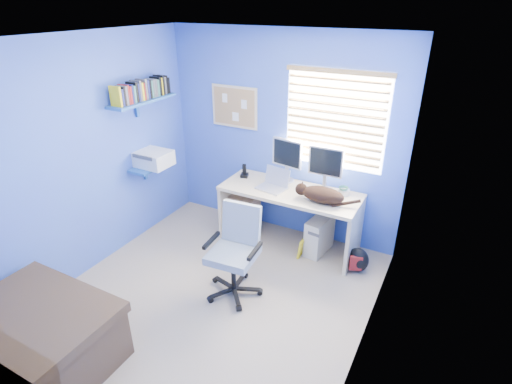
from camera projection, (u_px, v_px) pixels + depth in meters
The scene contains 23 objects.
floor at pixel (214, 296), 4.13m from camera, with size 3.00×3.20×0.00m, color tan.
ceiling at pixel (199, 38), 3.03m from camera, with size 3.00×3.20×0.00m, color white.
wall_back at pixel (282, 137), 4.85m from camera, with size 3.00×0.01×2.50m, color #4058CA.
wall_front at pixel (52, 290), 2.31m from camera, with size 3.00×0.01×2.50m, color #4058CA.
wall_left at pixel (90, 158), 4.22m from camera, with size 0.01×3.20×2.50m, color #4058CA.
wall_right at pixel (376, 227), 2.95m from camera, with size 0.01×3.20×2.50m, color #4058CA.
desk at pixel (289, 218), 4.85m from camera, with size 1.65×0.65×0.74m, color beige.
laptop at pixel (272, 180), 4.67m from camera, with size 0.33×0.26×0.22m, color silver.
monitor_left at pixel (287, 161), 4.81m from camera, with size 0.40×0.12×0.54m, color silver.
monitor_right at pixel (326, 169), 4.56m from camera, with size 0.40×0.12×0.54m, color silver.
phone at pixel (244, 170), 5.01m from camera, with size 0.09×0.11×0.17m, color black.
mug at pixel (343, 191), 4.56m from camera, with size 0.10×0.09×0.10m, color #306B5A.
cd_spindle at pixel (344, 192), 4.57m from camera, with size 0.13×0.13×0.07m, color silver.
cat at pixel (323, 195), 4.39m from camera, with size 0.48×0.25×0.17m, color black.
tower_pc at pixel (319, 235), 4.77m from camera, with size 0.19×0.44×0.45m, color beige.
drawer_boxes at pixel (244, 214), 5.13m from camera, with size 0.35×0.28×0.54m, color tan.
yellow_book at pixel (302, 247), 4.72m from camera, with size 0.03×0.17×0.24m, color yellow.
backpack at pixel (358, 260), 4.45m from camera, with size 0.25×0.19×0.29m, color black.
bed_corner at pixel (42, 337), 3.27m from camera, with size 1.15×0.82×0.55m, color #473223.
office_chair at pixel (235, 262), 4.06m from camera, with size 0.59×0.59×0.94m.
window_blinds at pixel (335, 121), 4.42m from camera, with size 1.15×0.05×1.10m.
corkboard at pixel (234, 107), 4.98m from camera, with size 0.64×0.02×0.52m.
wall_shelves at pixel (147, 125), 4.67m from camera, with size 0.42×0.90×1.05m.
Camera 1 is at (1.91, -2.66, 2.78)m, focal length 28.00 mm.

